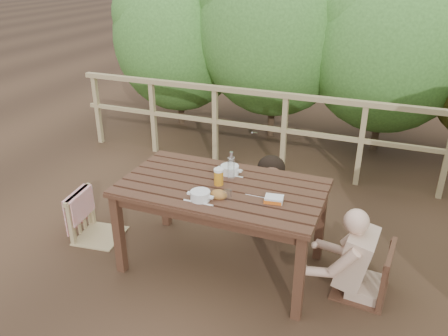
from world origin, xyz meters
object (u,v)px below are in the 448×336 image
at_px(chair_far, 269,182).
at_px(soup_far, 230,170).
at_px(chair_left, 95,198).
at_px(woman, 270,168).
at_px(soup_near, 200,196).
at_px(tumbler, 227,196).
at_px(diner_right, 373,229).
at_px(butter_tub, 274,200).
at_px(chair_right, 366,247).
at_px(bottle, 231,166).
at_px(table, 222,227).
at_px(beer_glass, 219,178).
at_px(bread_roll, 219,195).

distance_m(chair_far, soup_far, 0.73).
bearing_deg(chair_left, woman, -64.53).
relative_size(woman, soup_near, 4.57).
distance_m(woman, tumbler, 1.07).
bearing_deg(diner_right, butter_tub, 108.93).
xyz_separation_m(chair_right, soup_near, (-1.22, -0.36, 0.38)).
distance_m(soup_near, bottle, 0.43).
relative_size(table, beer_glass, 10.73).
height_order(tumbler, butter_tub, tumbler).
bearing_deg(chair_left, soup_near, -108.49).
bearing_deg(butter_tub, soup_near, -169.72).
bearing_deg(tumbler, diner_right, 14.15).
height_order(diner_right, tumbler, diner_right).
distance_m(bottle, butter_tub, 0.51).
relative_size(woman, tumbler, 13.95).
bearing_deg(butter_tub, bottle, 143.18).
distance_m(soup_near, tumbler, 0.20).
bearing_deg(diner_right, chair_left, 97.60).
bearing_deg(bread_roll, bottle, 94.59).
xyz_separation_m(chair_left, tumbler, (1.36, -0.15, 0.37)).
xyz_separation_m(soup_near, bottle, (0.09, 0.41, 0.09)).
bearing_deg(butter_tub, chair_far, 99.87).
bearing_deg(diner_right, beer_glass, 98.13).
xyz_separation_m(beer_glass, bottle, (0.06, 0.13, 0.05)).
relative_size(tumbler, butter_tub, 0.61).
height_order(woman, bottle, woman).
distance_m(table, tumbler, 0.48).
bearing_deg(diner_right, soup_near, 110.59).
relative_size(chair_left, tumbler, 10.17).
bearing_deg(soup_near, bottle, 77.61).
bearing_deg(bread_roll, chair_right, 13.90).
bearing_deg(soup_far, chair_left, -167.40).
xyz_separation_m(chair_left, chair_right, (2.40, 0.12, -0.00)).
distance_m(table, diner_right, 1.21).
relative_size(chair_far, bottle, 3.43).
bearing_deg(soup_far, butter_tub, -34.56).
distance_m(table, soup_far, 0.48).
bearing_deg(chair_far, soup_far, -124.66).
bearing_deg(table, soup_far, 94.79).
relative_size(table, chair_right, 1.94).
relative_size(chair_left, soup_far, 3.26).
height_order(chair_far, beer_glass, beer_glass).
bearing_deg(bottle, chair_left, -171.93).
bearing_deg(soup_near, woman, 78.81).
xyz_separation_m(diner_right, beer_glass, (-1.22, -0.07, 0.24)).
bearing_deg(soup_near, chair_right, 16.23).
bearing_deg(chair_left, chair_right, -94.39).
relative_size(soup_near, bread_roll, 1.93).
xyz_separation_m(chair_far, beer_glass, (-0.19, -0.83, 0.39)).
bearing_deg(diner_right, bottle, 91.86).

